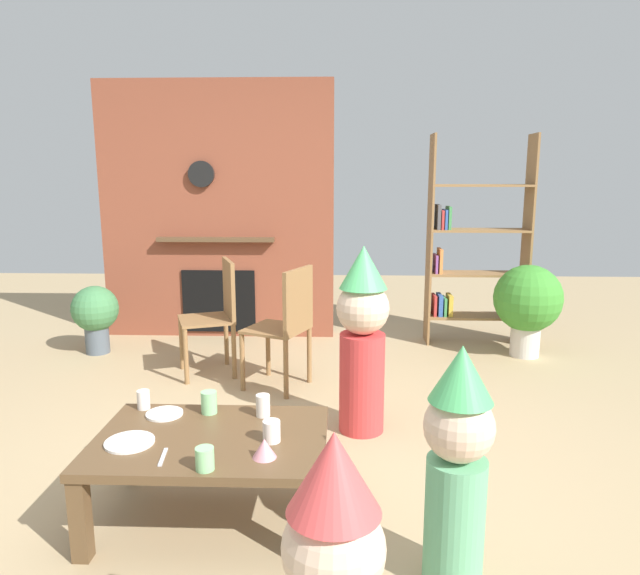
# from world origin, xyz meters

# --- Properties ---
(ground_plane) EXTENTS (12.00, 12.00, 0.00)m
(ground_plane) POSITION_xyz_m (0.00, 0.00, 0.00)
(ground_plane) COLOR tan
(brick_fireplace_feature) EXTENTS (2.20, 0.28, 2.40)m
(brick_fireplace_feature) POSITION_xyz_m (-0.90, 2.60, 1.19)
(brick_fireplace_feature) COLOR brown
(brick_fireplace_feature) RESTS_ON ground_plane
(bookshelf) EXTENTS (0.90, 0.28, 1.90)m
(bookshelf) POSITION_xyz_m (1.45, 2.40, 0.87)
(bookshelf) COLOR olive
(bookshelf) RESTS_ON ground_plane
(coffee_table) EXTENTS (1.03, 0.71, 0.40)m
(coffee_table) POSITION_xyz_m (-0.31, -0.49, 0.34)
(coffee_table) COLOR brown
(coffee_table) RESTS_ON ground_plane
(paper_cup_near_left) EXTENTS (0.08, 0.08, 0.09)m
(paper_cup_near_left) POSITION_xyz_m (-0.03, -0.53, 0.45)
(paper_cup_near_left) COLOR silver
(paper_cup_near_left) RESTS_ON coffee_table
(paper_cup_near_right) EXTENTS (0.06, 0.06, 0.09)m
(paper_cup_near_right) POSITION_xyz_m (-0.71, -0.20, 0.45)
(paper_cup_near_right) COLOR silver
(paper_cup_near_right) RESTS_ON coffee_table
(paper_cup_center) EXTENTS (0.07, 0.07, 0.11)m
(paper_cup_center) POSITION_xyz_m (-0.10, -0.26, 0.45)
(paper_cup_center) COLOR silver
(paper_cup_center) RESTS_ON coffee_table
(paper_cup_far_left) EXTENTS (0.08, 0.08, 0.11)m
(paper_cup_far_left) POSITION_xyz_m (-0.37, -0.24, 0.46)
(paper_cup_far_left) COLOR #8CD18C
(paper_cup_far_left) RESTS_ON coffee_table
(paper_cup_far_right) EXTENTS (0.07, 0.07, 0.09)m
(paper_cup_far_right) POSITION_xyz_m (-0.26, -0.78, 0.45)
(paper_cup_far_right) COLOR #8CD18C
(paper_cup_far_right) RESTS_ON coffee_table
(paper_plate_front) EXTENTS (0.21, 0.21, 0.01)m
(paper_plate_front) POSITION_xyz_m (-0.64, -0.57, 0.41)
(paper_plate_front) COLOR white
(paper_plate_front) RESTS_ON coffee_table
(paper_plate_rear) EXTENTS (0.18, 0.18, 0.01)m
(paper_plate_rear) POSITION_xyz_m (-0.58, -0.27, 0.41)
(paper_plate_rear) COLOR white
(paper_plate_rear) RESTS_ON coffee_table
(birthday_cake_slice) EXTENTS (0.10, 0.10, 0.08)m
(birthday_cake_slice) POSITION_xyz_m (-0.04, -0.68, 0.44)
(birthday_cake_slice) COLOR pink
(birthday_cake_slice) RESTS_ON coffee_table
(table_fork) EXTENTS (0.03, 0.15, 0.01)m
(table_fork) POSITION_xyz_m (-0.46, -0.69, 0.40)
(table_fork) COLOR silver
(table_fork) RESTS_ON coffee_table
(child_in_pink) EXTENTS (0.26, 0.26, 0.95)m
(child_in_pink) POSITION_xyz_m (0.71, -0.87, 0.50)
(child_in_pink) COLOR #66B27F
(child_in_pink) RESTS_ON ground_plane
(child_by_the_chairs) EXTENTS (0.32, 0.32, 1.14)m
(child_by_the_chairs) POSITION_xyz_m (0.40, 0.46, 0.60)
(child_by_the_chairs) COLOR #D13838
(child_by_the_chairs) RESTS_ON ground_plane
(dining_chair_left) EXTENTS (0.51, 0.51, 0.90)m
(dining_chair_left) POSITION_xyz_m (-0.69, 1.47, 0.51)
(dining_chair_left) COLOR olive
(dining_chair_left) RESTS_ON ground_plane
(dining_chair_middle) EXTENTS (0.53, 0.53, 0.90)m
(dining_chair_middle) POSITION_xyz_m (-0.11, 1.14, 0.51)
(dining_chair_middle) COLOR olive
(dining_chair_middle) RESTS_ON ground_plane
(potted_plant_tall) EXTENTS (0.57, 0.57, 0.80)m
(potted_plant_tall) POSITION_xyz_m (1.87, 1.99, 0.48)
(potted_plant_tall) COLOR beige
(potted_plant_tall) RESTS_ON ground_plane
(potted_plant_short) EXTENTS (0.40, 0.40, 0.60)m
(potted_plant_short) POSITION_xyz_m (-1.87, 1.94, 0.36)
(potted_plant_short) COLOR #4C5660
(potted_plant_short) RESTS_ON ground_plane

